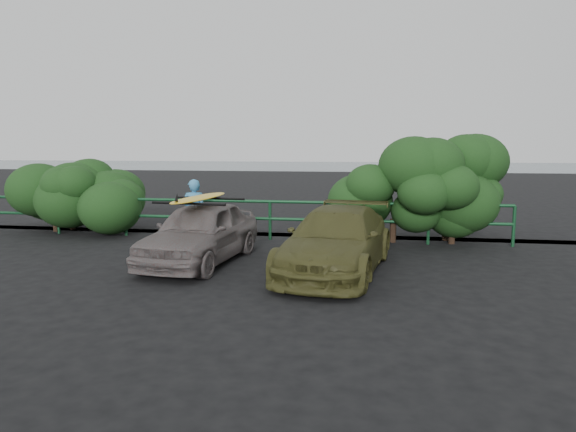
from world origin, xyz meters
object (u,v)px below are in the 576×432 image
object	(u,v)px
sedan	(200,232)
man	(194,212)
guardrail	(233,219)
surfboard	(200,198)
olive_vehicle	(337,240)

from	to	relation	value
sedan	man	size ratio (longest dim) A/B	2.31
man	guardrail	bearing A→B (deg)	-147.77
surfboard	man	bearing A→B (deg)	119.15
sedan	man	xyz separation A→B (m)	(-0.79, 1.88, 0.17)
man	surfboard	size ratio (longest dim) A/B	0.67
sedan	olive_vehicle	xyz separation A→B (m)	(2.86, -0.34, -0.02)
surfboard	guardrail	bearing A→B (deg)	97.62
sedan	olive_vehicle	size ratio (longest dim) A/B	0.88
man	surfboard	distance (m)	2.11
olive_vehicle	man	distance (m)	4.28
sedan	surfboard	distance (m)	0.73
olive_vehicle	surfboard	bearing A→B (deg)	-177.91
sedan	man	distance (m)	2.05
guardrail	surfboard	bearing A→B (deg)	-88.74
guardrail	surfboard	xyz separation A→B (m)	(0.06, -2.79, 0.85)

